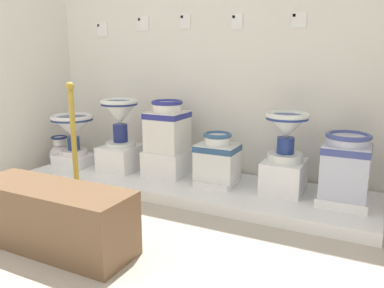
# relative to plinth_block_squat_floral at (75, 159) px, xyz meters

# --- Properties ---
(ground_plane) EXTENTS (5.54, 5.61, 0.02)m
(ground_plane) POSITION_rel_plinth_block_squat_floral_xyz_m (1.31, -1.51, -0.16)
(ground_plane) COLOR #B2A899
(wall_back) EXTENTS (3.74, 0.06, 2.87)m
(wall_back) POSITION_rel_plinth_block_squat_floral_xyz_m (1.31, 0.53, 1.29)
(wall_back) COLOR white
(wall_back) RESTS_ON ground_plane
(display_platform) EXTENTS (3.11, 0.84, 0.09)m
(display_platform) POSITION_rel_plinth_block_squat_floral_xyz_m (1.31, 0.06, -0.10)
(display_platform) COLOR white
(display_platform) RESTS_ON ground_plane
(plinth_block_squat_floral) EXTENTS (0.37, 0.29, 0.11)m
(plinth_block_squat_floral) POSITION_rel_plinth_block_squat_floral_xyz_m (0.00, 0.00, 0.00)
(plinth_block_squat_floral) COLOR white
(plinth_block_squat_floral) RESTS_ON display_platform
(antique_toilet_squat_floral) EXTENTS (0.43, 0.43, 0.41)m
(antique_toilet_squat_floral) POSITION_rel_plinth_block_squat_floral_xyz_m (0.00, -0.00, 0.34)
(antique_toilet_squat_floral) COLOR white
(antique_toilet_squat_floral) RESTS_ON plinth_block_squat_floral
(plinth_block_leftmost) EXTENTS (0.35, 0.38, 0.23)m
(plinth_block_leftmost) POSITION_rel_plinth_block_squat_floral_xyz_m (0.53, 0.08, 0.06)
(plinth_block_leftmost) COLOR white
(plinth_block_leftmost) RESTS_ON display_platform
(antique_toilet_leftmost) EXTENTS (0.37, 0.37, 0.45)m
(antique_toilet_leftmost) POSITION_rel_plinth_block_squat_floral_xyz_m (0.53, 0.08, 0.49)
(antique_toilet_leftmost) COLOR white
(antique_toilet_leftmost) RESTS_ON plinth_block_leftmost
(plinth_block_broad_patterned) EXTENTS (0.37, 0.38, 0.23)m
(plinth_block_broad_patterned) POSITION_rel_plinth_block_squat_floral_xyz_m (1.03, 0.14, 0.06)
(plinth_block_broad_patterned) COLOR white
(plinth_block_broad_patterned) RESTS_ON display_platform
(antique_toilet_broad_patterned) EXTENTS (0.34, 0.34, 0.46)m
(antique_toilet_broad_patterned) POSITION_rel_plinth_block_squat_floral_xyz_m (1.03, 0.14, 0.41)
(antique_toilet_broad_patterned) COLOR white
(antique_toilet_broad_patterned) RESTS_ON plinth_block_broad_patterned
(plinth_block_slender_white) EXTENTS (0.31, 0.32, 0.05)m
(plinth_block_slender_white) POSITION_rel_plinth_block_squat_floral_xyz_m (1.56, 0.07, -0.03)
(plinth_block_slender_white) COLOR white
(plinth_block_slender_white) RESTS_ON display_platform
(antique_toilet_slender_white) EXTENTS (0.35, 0.27, 0.41)m
(antique_toilet_slender_white) POSITION_rel_plinth_block_squat_floral_xyz_m (1.56, 0.07, 0.19)
(antique_toilet_slender_white) COLOR white
(antique_toilet_slender_white) RESTS_ON plinth_block_slender_white
(plinth_block_tall_cobalt) EXTENTS (0.32, 0.39, 0.26)m
(plinth_block_tall_cobalt) POSITION_rel_plinth_block_squat_floral_xyz_m (2.11, 0.16, 0.07)
(plinth_block_tall_cobalt) COLOR white
(plinth_block_tall_cobalt) RESTS_ON display_platform
(antique_toilet_tall_cobalt) EXTENTS (0.35, 0.35, 0.39)m
(antique_toilet_tall_cobalt) POSITION_rel_plinth_block_squat_floral_xyz_m (2.11, 0.16, 0.46)
(antique_toilet_tall_cobalt) COLOR white
(antique_toilet_tall_cobalt) RESTS_ON plinth_block_tall_cobalt
(plinth_block_pale_glazed) EXTENTS (0.36, 0.35, 0.07)m
(plinth_block_pale_glazed) POSITION_rel_plinth_block_squat_floral_xyz_m (2.58, 0.08, -0.02)
(plinth_block_pale_glazed) COLOR white
(plinth_block_pale_glazed) RESTS_ON display_platform
(antique_toilet_pale_glazed) EXTENTS (0.33, 0.34, 0.47)m
(antique_toilet_pale_glazed) POSITION_rel_plinth_block_squat_floral_xyz_m (2.58, 0.08, 0.26)
(antique_toilet_pale_glazed) COLOR silver
(antique_toilet_pale_glazed) RESTS_ON plinth_block_pale_glazed
(info_placard_first) EXTENTS (0.14, 0.01, 0.15)m
(info_placard_first) POSITION_rel_plinth_block_squat_floral_xyz_m (0.03, 0.49, 1.31)
(info_placard_first) COLOR white
(info_placard_second) EXTENTS (0.14, 0.01, 0.14)m
(info_placard_second) POSITION_rel_plinth_block_squat_floral_xyz_m (0.55, 0.49, 1.35)
(info_placard_second) COLOR white
(info_placard_third) EXTENTS (0.11, 0.01, 0.14)m
(info_placard_third) POSITION_rel_plinth_block_squat_floral_xyz_m (1.03, 0.49, 1.36)
(info_placard_third) COLOR white
(info_placard_fourth) EXTENTS (0.10, 0.01, 0.13)m
(info_placard_fourth) POSITION_rel_plinth_block_squat_floral_xyz_m (1.55, 0.49, 1.33)
(info_placard_fourth) COLOR white
(info_placard_fifth) EXTENTS (0.12, 0.01, 0.13)m
(info_placard_fifth) POSITION_rel_plinth_block_squat_floral_xyz_m (2.09, 0.49, 1.33)
(info_placard_fifth) COLOR white
(decorative_vase_companion) EXTENTS (0.23, 0.23, 0.35)m
(decorative_vase_companion) POSITION_rel_plinth_block_squat_floral_xyz_m (-0.26, 0.06, 0.01)
(decorative_vase_companion) COLOR navy
(decorative_vase_companion) RESTS_ON ground_plane
(stanchion_post_near_left) EXTENTS (0.26, 0.26, 1.00)m
(stanchion_post_near_left) POSITION_rel_plinth_block_squat_floral_xyz_m (0.72, -0.73, 0.15)
(stanchion_post_near_left) COLOR #B49331
(stanchion_post_near_left) RESTS_ON ground_plane
(museum_bench) EXTENTS (1.09, 0.36, 0.40)m
(museum_bench) POSITION_rel_plinth_block_squat_floral_xyz_m (1.01, -1.26, 0.05)
(museum_bench) COLOR brown
(museum_bench) RESTS_ON ground_plane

